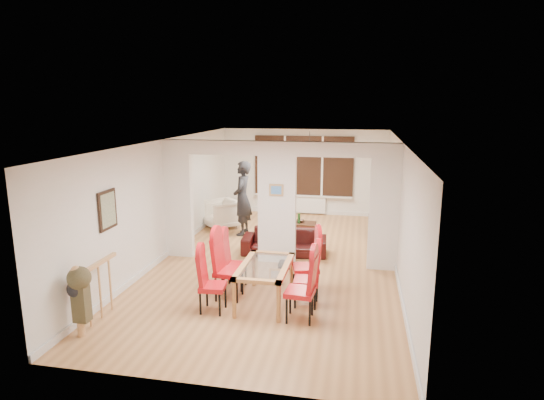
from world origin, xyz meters
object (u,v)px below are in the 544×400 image
(dining_table, at_px, (265,283))
(dining_chair_rc, at_px, (306,263))
(person, at_px, (242,198))
(television, at_px, (370,223))
(bottle, at_px, (299,218))
(dining_chair_lc, at_px, (235,262))
(armchair, at_px, (221,214))
(coffee_table, at_px, (296,227))
(sofa, at_px, (284,242))
(dining_chair_rb, at_px, (306,276))
(bowl, at_px, (300,221))
(dining_chair_ra, at_px, (300,287))
(dining_chair_la, at_px, (213,282))
(dining_chair_lb, at_px, (229,267))

(dining_table, relative_size, dining_chair_rc, 1.29)
(dining_chair_rc, height_order, person, person)
(television, bearing_deg, bottle, 87.36)
(dining_chair_lc, relative_size, armchair, 1.19)
(dining_chair_lc, height_order, coffee_table, dining_chair_lc)
(sofa, xyz_separation_m, armchair, (-2.06, 1.85, 0.11))
(dining_chair_rb, height_order, armchair, dining_chair_rb)
(television, height_order, bowl, television)
(armchair, xyz_separation_m, person, (0.74, -0.53, 0.57))
(dining_table, height_order, dining_chair_rb, dining_chair_rb)
(dining_chair_ra, bearing_deg, television, 81.93)
(sofa, distance_m, armchair, 2.78)
(dining_chair_lc, xyz_separation_m, dining_chair_rb, (1.38, -0.48, 0.01))
(dining_chair_la, height_order, person, person)
(bowl, bearing_deg, dining_chair_lb, -98.18)
(dining_chair_rb, xyz_separation_m, dining_chair_rc, (-0.07, 0.50, 0.05))
(television, bearing_deg, dining_chair_ra, 159.79)
(sofa, distance_m, coffee_table, 1.91)
(dining_chair_rc, bearing_deg, bowl, 84.62)
(dining_chair_rc, bearing_deg, bottle, 85.22)
(dining_chair_lc, bearing_deg, armchair, 109.47)
(person, height_order, coffee_table, person)
(dining_chair_ra, height_order, armchair, dining_chair_ra)
(dining_chair_ra, relative_size, bowl, 5.19)
(dining_chair_ra, distance_m, bowl, 5.18)
(coffee_table, distance_m, bottle, 0.29)
(television, bearing_deg, bowl, 82.35)
(bottle, bearing_deg, dining_chair_lb, -98.26)
(television, bearing_deg, coffee_table, 84.68)
(dining_chair_lb, bearing_deg, television, 65.51)
(dining_chair_la, xyz_separation_m, bowl, (0.77, 5.10, -0.25))
(dining_chair_rc, relative_size, armchair, 1.32)
(dining_table, xyz_separation_m, dining_chair_ra, (0.67, -0.53, 0.21))
(dining_chair_rc, bearing_deg, armchair, 111.16)
(dining_chair_ra, relative_size, armchair, 1.29)
(dining_chair_ra, bearing_deg, bowl, 102.14)
(dining_chair_rb, relative_size, armchair, 1.21)
(armchair, bearing_deg, dining_chair_rc, -6.91)
(dining_chair_la, xyz_separation_m, armchair, (-1.40, 4.97, -0.12))
(armchair, distance_m, coffee_table, 2.09)
(dining_table, distance_m, dining_chair_rb, 0.73)
(dining_table, bearing_deg, dining_chair_lb, 175.56)
(dining_chair_la, height_order, coffee_table, dining_chair_la)
(person, bearing_deg, television, 100.57)
(dining_chair_ra, height_order, sofa, dining_chair_ra)
(sofa, bearing_deg, bowl, 82.74)
(bottle, bearing_deg, dining_chair_lc, -99.55)
(dining_table, distance_m, bowl, 4.60)
(dining_chair_rb, bearing_deg, bowl, 96.23)
(dining_chair_ra, distance_m, dining_chair_rb, 0.55)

